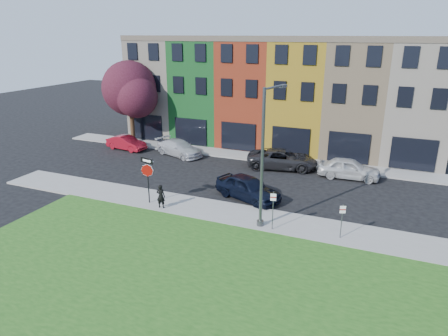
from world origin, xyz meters
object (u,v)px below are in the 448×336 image
at_px(man, 161,196).
at_px(sedan_near, 248,188).
at_px(street_lamp, 264,159).
at_px(stop_sign, 147,171).

distance_m(man, sedan_near, 5.87).
distance_m(man, street_lamp, 7.38).
relative_size(sedan_near, street_lamp, 0.65).
relative_size(stop_sign, street_lamp, 0.39).
distance_m(stop_sign, man, 1.86).
height_order(stop_sign, street_lamp, street_lamp).
bearing_deg(street_lamp, sedan_near, 133.72).
bearing_deg(stop_sign, sedan_near, 43.25).
bearing_deg(man, sedan_near, -148.58).
distance_m(stop_sign, sedan_near, 6.76).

